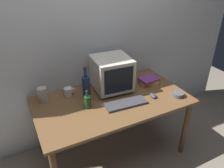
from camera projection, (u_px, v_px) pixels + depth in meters
name	position (u px, v px, depth m)	size (l,w,h in m)	color
ground_plane	(112.00, 151.00, 2.61)	(6.00, 6.00, 0.00)	gray
back_wall	(92.00, 37.00, 2.39)	(4.00, 0.08, 2.50)	silver
desk	(112.00, 106.00, 2.30)	(1.56, 0.86, 0.73)	brown
crt_monitor	(112.00, 73.00, 2.35)	(0.41, 0.41, 0.37)	beige
keyboard	(126.00, 104.00, 2.17)	(0.42, 0.15, 0.02)	#3F3F47
computer_mouse	(153.00, 95.00, 2.29)	(0.06, 0.10, 0.04)	#3F3F47
bottle_tall	(86.00, 87.00, 2.21)	(0.08, 0.08, 0.36)	navy
bottle_short	(87.00, 101.00, 2.10)	(0.07, 0.07, 0.19)	#1E4C23
book_stack	(149.00, 81.00, 2.53)	(0.22, 0.18, 0.07)	gold
mug	(68.00, 92.00, 2.30)	(0.12, 0.08, 0.09)	white
cd_spindle	(178.00, 94.00, 2.30)	(0.12, 0.12, 0.04)	#595B66
metal_canister	(43.00, 95.00, 2.20)	(0.09, 0.09, 0.15)	#B7B2A8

